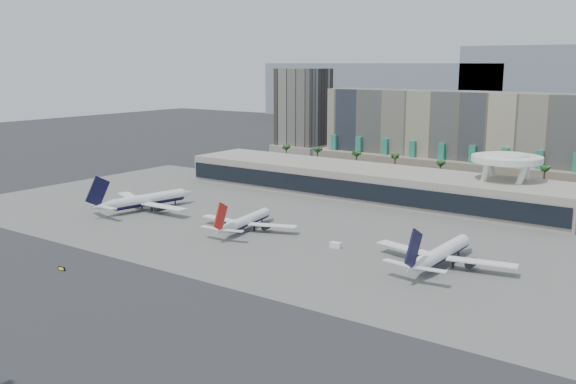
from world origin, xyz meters
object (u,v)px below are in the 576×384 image
Objects in this scene: airliner_centre at (246,221)px; service_vehicle_a at (146,206)px; airliner_left at (145,200)px; taxiway_sign at (62,269)px; service_vehicle_b at (336,245)px; airliner_right at (441,253)px.

airliner_centre is 52.48m from service_vehicle_a.
airliner_left is at bearing 170.20° from airliner_centre.
service_vehicle_a is 1.66× the size of taxiway_sign.
service_vehicle_b is 79.02m from taxiway_sign.
airliner_right reaches higher than taxiway_sign.
service_vehicle_a is at bearing 113.42° from taxiway_sign.
service_vehicle_a is (-120.86, 1.63, -2.73)m from airliner_right.
airliner_right is at bearing 30.53° from taxiway_sign.
taxiway_sign is at bearing -48.91° from airliner_left.
airliner_left is 85.83m from service_vehicle_b.
taxiway_sign is at bearing -135.95° from service_vehicle_b.
airliner_centre reaches higher than service_vehicle_b.
airliner_left is at bearing -178.65° from airliner_right.
airliner_left is at bearing -56.05° from service_vehicle_a.
airliner_left is 4.40m from service_vehicle_a.
airliner_left is 50.33m from airliner_centre.
airliner_centre is 35.53m from service_vehicle_b.
airliner_left reaches higher than service_vehicle_b.
airliner_left is at bearing 171.77° from service_vehicle_b.
airliner_centre is at bearing 172.04° from service_vehicle_b.
service_vehicle_b is 1.40× the size of taxiway_sign.
service_vehicle_b reaches higher than taxiway_sign.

